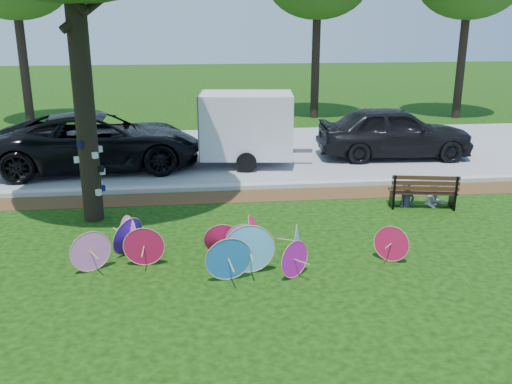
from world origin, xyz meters
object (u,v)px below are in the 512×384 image
Objects in this scene: cargo_trailer at (247,125)px; person_right at (436,183)px; park_bench at (422,190)px; dark_pickup at (394,132)px; black_van at (99,141)px; parasol_pile at (215,244)px; person_left at (408,183)px.

cargo_trailer is 6.08m from person_right.
cargo_trailer reaches higher than park_bench.
black_van is at bearing 95.66° from dark_pickup.
person_right reaches higher than parasol_pile.
person_left is (3.46, -4.38, -0.65)m from cargo_trailer.
dark_pickup is at bearing 77.43° from person_right.
person_left is at bearing -177.49° from park_bench.
parasol_pile reaches higher than park_bench.
cargo_trailer is 1.70× the size of park_bench.
parasol_pile is at bearing 144.48° from dark_pickup.
dark_pickup is at bearing 11.88° from cargo_trailer.
parasol_pile is 5.78m from park_bench.
parasol_pile is 1.04× the size of black_van.
parasol_pile is 5.24× the size of person_left.
cargo_trailer reaches higher than dark_pickup.
black_van is 9.23m from dark_pickup.
dark_pickup is 4.25× the size of person_right.
person_left is at bearing -124.84° from black_van.
cargo_trailer is (4.41, -0.04, 0.41)m from black_van.
parasol_pile is 2.31× the size of cargo_trailer.
cargo_trailer is at bearing 128.56° from person_right.
dark_pickup reaches higher than parasol_pile.
person_right is (8.57, -4.43, -0.27)m from black_van.
black_van reaches higher than person_left.
person_right is at bearing -122.80° from black_van.
parasol_pile is at bearing -93.80° from cargo_trailer.
person_right is at bearing -22.00° from person_left.
black_van is 2.22× the size of cargo_trailer.
dark_pickup is 4.90m from person_right.
person_left is (-0.35, 0.05, 0.18)m from park_bench.
black_van is at bearing -174.27° from cargo_trailer.
person_left is at bearing 167.48° from dark_pickup.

